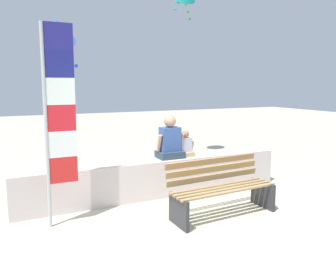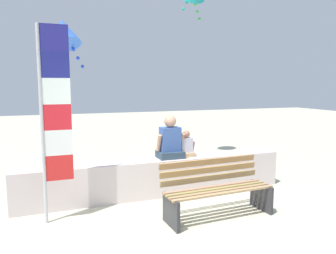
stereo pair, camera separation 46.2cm
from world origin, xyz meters
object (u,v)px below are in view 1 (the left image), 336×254
at_px(park_bench, 221,189).
at_px(person_adult, 170,141).
at_px(person_child, 185,146).
at_px(flag_banner, 56,113).
at_px(kite_blue, 57,31).

height_order(park_bench, person_adult, person_adult).
relative_size(person_child, flag_banner, 0.17).
height_order(person_adult, flag_banner, flag_banner).
height_order(park_bench, kite_blue, kite_blue).
xyz_separation_m(park_bench, kite_blue, (-2.07, 3.11, 2.78)).
relative_size(park_bench, flag_banner, 0.61).
height_order(park_bench, flag_banner, flag_banner).
xyz_separation_m(person_adult, flag_banner, (-2.10, -0.65, 0.67)).
bearing_deg(park_bench, flag_banner, 164.99).
height_order(park_bench, person_child, person_child).
bearing_deg(flag_banner, person_adult, 17.16).
bearing_deg(person_adult, flag_banner, -162.84).
xyz_separation_m(person_adult, person_child, (0.33, 0.00, -0.12)).
distance_m(person_child, kite_blue, 3.62).
bearing_deg(park_bench, person_child, 88.49).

